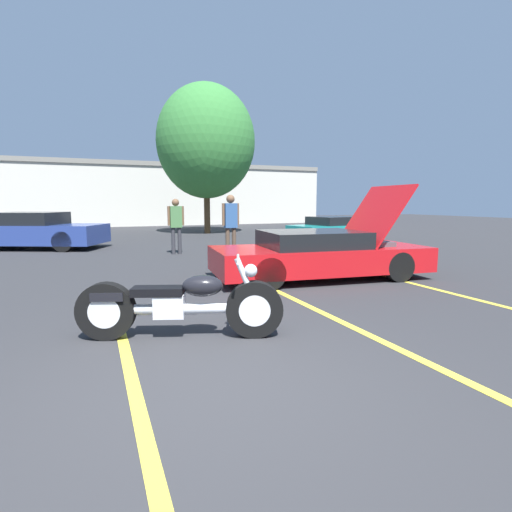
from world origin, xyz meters
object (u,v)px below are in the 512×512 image
object	(u,v)px
spectator_near_motorcycle	(231,220)
motorcycle	(180,305)
spectator_by_show_car	(176,221)
parked_car_left_row	(35,231)
tree_background	(206,142)
show_car_hood_open	(321,254)
parked_car_right_row	(336,229)

from	to	relation	value
spectator_near_motorcycle	motorcycle	bearing A→B (deg)	-113.75
spectator_by_show_car	spectator_near_motorcycle	bearing A→B (deg)	-50.21
spectator_by_show_car	parked_car_left_row	bearing A→B (deg)	142.01
spectator_by_show_car	tree_background	bearing A→B (deg)	68.07
spectator_near_motorcycle	spectator_by_show_car	xyz separation A→B (m)	(-1.29, 1.55, -0.07)
motorcycle	spectator_near_motorcycle	distance (m)	7.01
show_car_hood_open	spectator_near_motorcycle	distance (m)	3.82
spectator_near_motorcycle	parked_car_left_row	bearing A→B (deg)	138.73
parked_car_left_row	spectator_near_motorcycle	distance (m)	7.49
parked_car_right_row	spectator_by_show_car	size ratio (longest dim) A/B	2.50
tree_background	motorcycle	world-z (taller)	tree_background
spectator_near_motorcycle	tree_background	bearing A→B (deg)	78.65
parked_car_right_row	spectator_near_motorcycle	xyz separation A→B (m)	(-5.85, -3.34, 0.61)
motorcycle	parked_car_right_row	size ratio (longest dim) A/B	0.55
show_car_hood_open	spectator_near_motorcycle	world-z (taller)	show_car_hood_open
show_car_hood_open	parked_car_right_row	size ratio (longest dim) A/B	1.09
parked_car_left_row	spectator_by_show_car	world-z (taller)	spectator_by_show_car
tree_background	show_car_hood_open	xyz separation A→B (m)	(-1.11, -13.18, -4.20)
spectator_near_motorcycle	spectator_by_show_car	bearing A→B (deg)	129.79
parked_car_left_row	spectator_near_motorcycle	world-z (taller)	spectator_near_motorcycle
tree_background	parked_car_left_row	size ratio (longest dim) A/B	1.55
tree_background	parked_car_right_row	bearing A→B (deg)	-57.37
parked_car_left_row	spectator_near_motorcycle	size ratio (longest dim) A/B	2.67
tree_background	parked_car_right_row	distance (m)	8.44
motorcycle	parked_car_right_row	bearing A→B (deg)	68.05
tree_background	motorcycle	distance (m)	17.12
tree_background	spectator_near_motorcycle	xyz separation A→B (m)	(-1.91, -9.50, -3.62)
parked_car_left_row	spectator_by_show_car	distance (m)	5.50
parked_car_right_row	tree_background	bearing A→B (deg)	112.90
tree_background	spectator_by_show_car	xyz separation A→B (m)	(-3.20, -7.95, -3.69)
motorcycle	parked_car_left_row	xyz separation A→B (m)	(-2.81, 11.31, 0.21)
tree_background	motorcycle	xyz separation A→B (m)	(-4.71, -15.88, -4.32)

